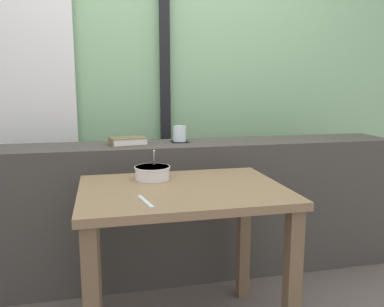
{
  "coord_description": "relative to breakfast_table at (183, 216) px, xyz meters",
  "views": [
    {
      "loc": [
        -0.42,
        -1.77,
        1.18
      ],
      "look_at": [
        0.09,
        0.44,
        0.78
      ],
      "focal_mm": 37.15,
      "sensor_mm": 36.0,
      "label": 1
    }
  ],
  "objects": [
    {
      "name": "fork_utensil",
      "position": [
        -0.18,
        -0.19,
        0.14
      ],
      "size": [
        0.05,
        0.17,
        0.01
      ],
      "primitive_type": "cube",
      "rotation": [
        0.0,
        0.0,
        0.2
      ],
      "color": "silver",
      "rests_on": "breakfast_table"
    },
    {
      "name": "window_divider_post",
      "position": [
        0.13,
        1.26,
        0.71
      ],
      "size": [
        0.07,
        0.05,
        2.6
      ],
      "primitive_type": "cube",
      "color": "black",
      "rests_on": "ground"
    },
    {
      "name": "coaster_square",
      "position": [
        0.12,
        0.68,
        0.24
      ],
      "size": [
        0.1,
        0.1,
        0.0
      ],
      "primitive_type": "cube",
      "color": "black",
      "rests_on": "dark_console_ledge"
    },
    {
      "name": "closed_book",
      "position": [
        -0.19,
        0.65,
        0.26
      ],
      "size": [
        0.23,
        0.17,
        0.04
      ],
      "color": "brown",
      "rests_on": "dark_console_ledge"
    },
    {
      "name": "juice_glass",
      "position": [
        0.12,
        0.68,
        0.28
      ],
      "size": [
        0.08,
        0.08,
        0.09
      ],
      "color": "white",
      "rests_on": "coaster_square"
    },
    {
      "name": "breakfast_table",
      "position": [
        0.0,
        0.0,
        0.0
      ],
      "size": [
        0.9,
        0.67,
        0.73
      ],
      "color": "brown",
      "rests_on": "ground"
    },
    {
      "name": "dark_console_ledge",
      "position": [
        0.08,
        0.65,
        -0.18
      ],
      "size": [
        2.8,
        0.37,
        0.83
      ],
      "primitive_type": "cube",
      "color": "#423D38",
      "rests_on": "ground"
    },
    {
      "name": "outdoor_backdrop",
      "position": [
        0.08,
        1.33,
        0.81
      ],
      "size": [
        4.8,
        0.08,
        2.8
      ],
      "primitive_type": "cube",
      "color": "#8EBC89",
      "rests_on": "ground"
    },
    {
      "name": "soup_bowl",
      "position": [
        -0.11,
        0.18,
        0.17
      ],
      "size": [
        0.17,
        0.17,
        0.15
      ],
      "color": "silver",
      "rests_on": "breakfast_table"
    },
    {
      "name": "curtain_left_panel",
      "position": [
        -0.78,
        1.23,
        0.66
      ],
      "size": [
        0.56,
        0.06,
        2.5
      ],
      "primitive_type": "cube",
      "color": "white",
      "rests_on": "ground"
    }
  ]
}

